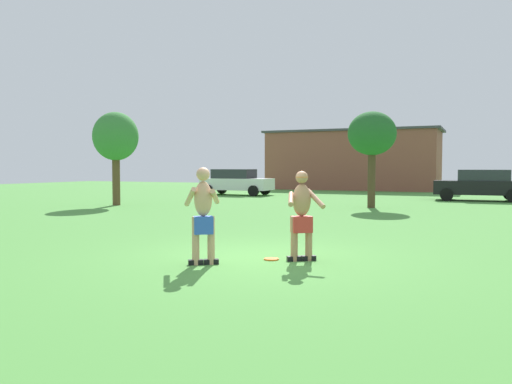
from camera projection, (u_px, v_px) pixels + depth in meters
The scene contains 9 objects.
ground_plane at pixel (257, 258), 9.70m from camera, with size 80.00×80.00×0.00m, color #4C8E3D.
player_near at pixel (203, 214), 8.97m from camera, with size 0.72×0.76×1.71m.
player_in_red at pixel (302, 212), 9.31m from camera, with size 0.75×0.75×1.66m.
frisbee at pixel (271, 259), 9.47m from camera, with size 0.28×0.28×0.03m, color orange.
car_white_near_post at pixel (236, 182), 31.36m from camera, with size 4.31×2.04×1.58m.
car_black_mid_lot at pixel (480, 185), 25.96m from camera, with size 4.37×2.16×1.58m.
outbuilding_behind_lot at pixel (353, 160), 39.41m from camera, with size 13.05×5.60×4.50m.
tree_left_field at pixel (372, 135), 21.41m from camera, with size 2.01×2.01×4.04m.
tree_behind_players at pixel (116, 138), 22.82m from camera, with size 2.01×2.01×4.16m.
Camera 1 is at (3.89, -8.80, 1.72)m, focal length 35.93 mm.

